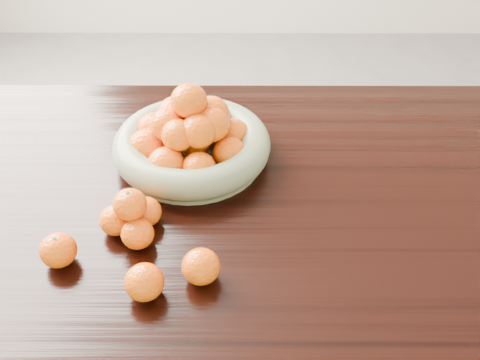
{
  "coord_description": "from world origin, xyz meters",
  "views": [
    {
      "loc": [
        -0.01,
        -0.85,
        1.52
      ],
      "look_at": [
        -0.01,
        -0.02,
        0.83
      ],
      "focal_mm": 40.0,
      "sensor_mm": 36.0,
      "label": 1
    }
  ],
  "objects_px": {
    "loose_orange_0": "(58,250)",
    "dining_table": "(245,232)",
    "fruit_bowl": "(191,139)",
    "orange_pyramid": "(132,217)"
  },
  "relations": [
    {
      "from": "loose_orange_0",
      "to": "dining_table",
      "type": "bearing_deg",
      "value": 25.78
    },
    {
      "from": "fruit_bowl",
      "to": "orange_pyramid",
      "type": "distance_m",
      "value": 0.27
    },
    {
      "from": "fruit_bowl",
      "to": "orange_pyramid",
      "type": "height_order",
      "value": "fruit_bowl"
    },
    {
      "from": "orange_pyramid",
      "to": "loose_orange_0",
      "type": "xyz_separation_m",
      "value": [
        -0.13,
        -0.08,
        -0.01
      ]
    },
    {
      "from": "orange_pyramid",
      "to": "loose_orange_0",
      "type": "height_order",
      "value": "orange_pyramid"
    },
    {
      "from": "loose_orange_0",
      "to": "fruit_bowl",
      "type": "bearing_deg",
      "value": 55.11
    },
    {
      "from": "dining_table",
      "to": "orange_pyramid",
      "type": "bearing_deg",
      "value": -157.95
    },
    {
      "from": "fruit_bowl",
      "to": "loose_orange_0",
      "type": "bearing_deg",
      "value": -124.89
    },
    {
      "from": "fruit_bowl",
      "to": "orange_pyramid",
      "type": "xyz_separation_m",
      "value": [
        -0.1,
        -0.25,
        -0.01
      ]
    },
    {
      "from": "dining_table",
      "to": "orange_pyramid",
      "type": "height_order",
      "value": "orange_pyramid"
    }
  ]
}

